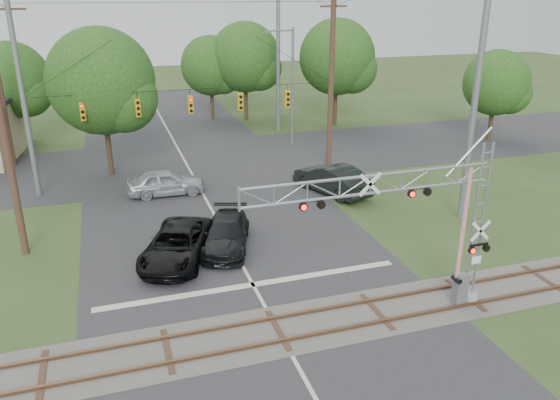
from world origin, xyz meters
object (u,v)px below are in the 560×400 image
object	(u,v)px
traffic_signal_span	(205,93)
sedan_silver	(166,182)
streetlight	(290,81)
pickup_black	(177,245)
car_dark	(226,234)
crossing_gantry	(414,217)

from	to	relation	value
traffic_signal_span	sedan_silver	world-z (taller)	traffic_signal_span
traffic_signal_span	streetlight	distance (m)	10.09
traffic_signal_span	pickup_black	world-z (taller)	traffic_signal_span
pickup_black	car_dark	bearing A→B (deg)	36.23
car_dark	sedan_silver	world-z (taller)	sedan_silver
sedan_silver	streetlight	xyz separation A→B (m)	(10.89, 8.55, 4.29)
streetlight	pickup_black	bearing A→B (deg)	-123.21
pickup_black	car_dark	size ratio (longest dim) A/B	1.12
streetlight	crossing_gantry	bearing A→B (deg)	-98.68
crossing_gantry	pickup_black	world-z (taller)	crossing_gantry
traffic_signal_span	streetlight	world-z (taller)	traffic_signal_span
crossing_gantry	streetlight	distance (m)	24.98
car_dark	traffic_signal_span	bearing A→B (deg)	101.92
traffic_signal_span	car_dark	bearing A→B (deg)	-96.32
crossing_gantry	pickup_black	size ratio (longest dim) A/B	1.76
traffic_signal_span	car_dark	world-z (taller)	traffic_signal_span
sedan_silver	crossing_gantry	bearing A→B (deg)	-154.30
car_dark	streetlight	bearing A→B (deg)	80.17
crossing_gantry	streetlight	xyz separation A→B (m)	(3.77, 24.67, 1.04)
crossing_gantry	car_dark	bearing A→B (deg)	124.18
pickup_black	sedan_silver	distance (m)	8.96
streetlight	traffic_signal_span	bearing A→B (deg)	-141.17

